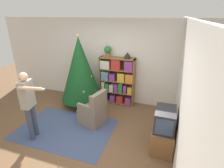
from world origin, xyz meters
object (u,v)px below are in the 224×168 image
(table_lamp, at_px, (127,55))
(bookshelf, at_px, (117,81))
(standing_person, at_px, (28,101))
(television, at_px, (165,119))
(armchair, at_px, (93,112))
(potted_plant, at_px, (108,51))
(christmas_tree, at_px, (80,69))

(table_lamp, bearing_deg, bookshelf, -177.28)
(standing_person, distance_m, table_lamp, 2.85)
(table_lamp, bearing_deg, television, -53.97)
(armchair, relative_size, potted_plant, 2.80)
(christmas_tree, relative_size, armchair, 2.36)
(bookshelf, bearing_deg, table_lamp, 2.72)
(christmas_tree, distance_m, standing_person, 1.84)
(potted_plant, height_order, table_lamp, potted_plant)
(potted_plant, bearing_deg, bookshelf, -2.62)
(bookshelf, distance_m, standing_person, 2.61)
(christmas_tree, bearing_deg, standing_person, -99.47)
(armchair, xyz_separation_m, standing_person, (-1.07, -0.96, 0.62))
(television, distance_m, potted_plant, 2.66)
(bookshelf, relative_size, armchair, 1.61)
(potted_plant, bearing_deg, television, -42.59)
(bookshelf, bearing_deg, potted_plant, 177.38)
(television, bearing_deg, table_lamp, 126.03)
(bookshelf, distance_m, potted_plant, 0.97)
(armchair, relative_size, table_lamp, 4.60)
(armchair, height_order, standing_person, standing_person)
(television, relative_size, christmas_tree, 0.27)
(bookshelf, relative_size, christmas_tree, 0.68)
(armchair, bearing_deg, television, 89.92)
(bookshelf, bearing_deg, standing_person, -120.45)
(potted_plant, bearing_deg, table_lamp, 0.00)
(armchair, relative_size, standing_person, 0.58)
(bookshelf, relative_size, television, 2.49)
(bookshelf, xyz_separation_m, table_lamp, (0.30, 0.01, 0.83))
(christmas_tree, relative_size, table_lamp, 10.87)
(standing_person, bearing_deg, television, 89.96)
(armchair, xyz_separation_m, potted_plant, (-0.06, 1.30, 1.35))
(potted_plant, xyz_separation_m, table_lamp, (0.60, 0.00, -0.09))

